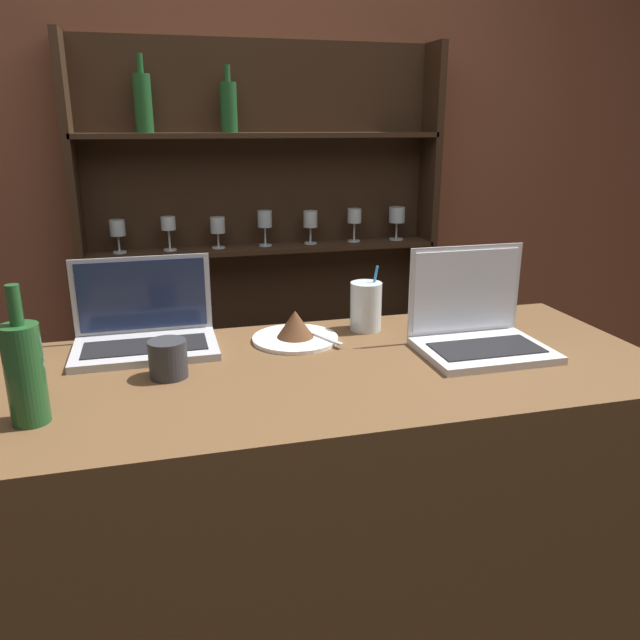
% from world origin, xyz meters
% --- Properties ---
extents(bar_counter, '(1.65, 0.67, 0.97)m').
position_xyz_m(bar_counter, '(0.00, 0.33, 0.49)').
color(bar_counter, brown).
rests_on(bar_counter, ground_plane).
extents(back_wall, '(7.00, 0.06, 2.70)m').
position_xyz_m(back_wall, '(0.00, 1.73, 1.35)').
color(back_wall, brown).
rests_on(back_wall, ground_plane).
extents(back_shelf, '(1.48, 0.18, 1.82)m').
position_xyz_m(back_shelf, '(0.12, 1.65, 0.95)').
color(back_shelf, '#332114').
rests_on(back_shelf, ground_plane).
extents(laptop_near, '(0.34, 0.22, 0.21)m').
position_xyz_m(laptop_near, '(-0.35, 0.57, 1.02)').
color(laptop_near, '#ADADB2').
rests_on(laptop_near, bar_counter).
extents(laptop_far, '(0.30, 0.23, 0.24)m').
position_xyz_m(laptop_far, '(0.43, 0.35, 1.03)').
color(laptop_far, silver).
rests_on(laptop_far, bar_counter).
extents(cake_plate, '(0.22, 0.22, 0.08)m').
position_xyz_m(cake_plate, '(0.01, 0.52, 1.00)').
color(cake_plate, white).
rests_on(cake_plate, bar_counter).
extents(water_glass, '(0.08, 0.08, 0.17)m').
position_xyz_m(water_glass, '(0.22, 0.56, 1.04)').
color(water_glass, silver).
rests_on(water_glass, bar_counter).
extents(wine_bottle_green, '(0.07, 0.07, 0.26)m').
position_xyz_m(wine_bottle_green, '(-0.56, 0.20, 1.07)').
color(wine_bottle_green, '#1E4C23').
rests_on(wine_bottle_green, bar_counter).
extents(coffee_cup, '(0.08, 0.08, 0.08)m').
position_xyz_m(coffee_cup, '(-0.30, 0.36, 1.01)').
color(coffee_cup, '#2D2D33').
rests_on(coffee_cup, bar_counter).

